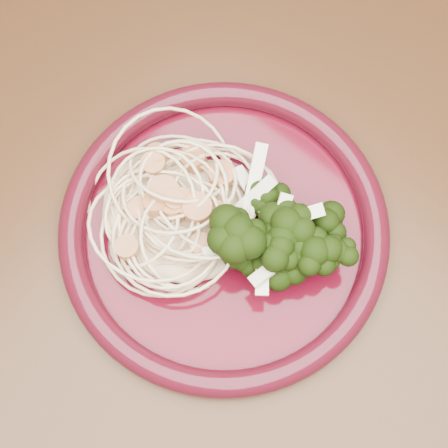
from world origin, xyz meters
name	(u,v)px	position (x,y,z in m)	size (l,w,h in m)	color
dining_table	(258,397)	(0.00, 0.00, 0.65)	(1.20, 0.80, 0.75)	#472814
dinner_plate	(224,228)	(-0.10, 0.07, 0.76)	(0.34, 0.34, 0.02)	#480613
spaghetti_pile	(174,210)	(-0.14, 0.06, 0.77)	(0.12, 0.11, 0.03)	beige
scallop_cluster	(171,195)	(-0.14, 0.06, 0.80)	(0.10, 0.10, 0.03)	#C98048
broccoli_pile	(288,238)	(-0.05, 0.09, 0.78)	(0.08, 0.13, 0.05)	black
onion_garnish	(292,225)	(-0.05, 0.09, 0.81)	(0.06, 0.09, 0.05)	beige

